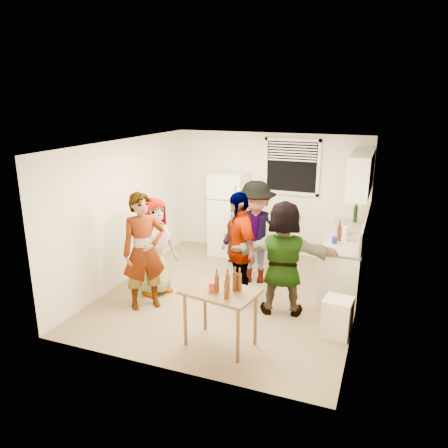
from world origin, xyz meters
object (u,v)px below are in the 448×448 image
at_px(blue_cup, 334,243).
at_px(guest_back_left, 239,268).
at_px(wine_bottle, 355,222).
at_px(guest_orange, 281,311).
at_px(guest_grey, 156,292).
at_px(refrigerator, 229,214).
at_px(serving_table, 220,344).
at_px(beer_bottle_table, 235,291).
at_px(guest_back_right, 254,281).
at_px(guest_black, 238,301).
at_px(beer_bottle_counter, 339,241).
at_px(kettle, 344,234).
at_px(trash_bin, 337,319).
at_px(guest_stripe, 147,306).
at_px(red_cup, 212,291).

bearing_deg(blue_cup, guest_back_left, 163.30).
bearing_deg(wine_bottle, guest_back_left, -156.72).
relative_size(blue_cup, guest_orange, 0.07).
relative_size(blue_cup, guest_grey, 0.07).
distance_m(refrigerator, guest_back_left, 1.23).
relative_size(refrigerator, blue_cup, 14.81).
bearing_deg(serving_table, refrigerator, 108.62).
distance_m(blue_cup, guest_back_left, 2.10).
distance_m(beer_bottle_table, guest_back_right, 2.28).
bearing_deg(guest_black, beer_bottle_counter, 82.82).
relative_size(blue_cup, beer_bottle_table, 0.54).
xyz_separation_m(kettle, wine_bottle, (0.10, 0.84, 0.00)).
distance_m(beer_bottle_counter, guest_orange, 1.55).
bearing_deg(guest_black, refrigerator, 162.56).
height_order(guest_back_right, guest_black, guest_back_right).
xyz_separation_m(wine_bottle, trash_bin, (0.06, -2.72, -0.65)).
height_order(kettle, guest_stripe, kettle).
bearing_deg(kettle, beer_bottle_table, -130.93).
distance_m(blue_cup, guest_stripe, 3.18).
bearing_deg(guest_stripe, guest_black, -16.24).
xyz_separation_m(beer_bottle_counter, trash_bin, (0.21, -1.47, -0.65)).
relative_size(wine_bottle, red_cup, 2.48).
height_order(blue_cup, guest_black, blue_cup).
bearing_deg(beer_bottle_counter, kettle, 82.92).
height_order(beer_bottle_counter, blue_cup, beer_bottle_counter).
xyz_separation_m(trash_bin, serving_table, (-1.41, -0.80, -0.25)).
bearing_deg(kettle, red_cup, -134.78).
xyz_separation_m(beer_bottle_counter, guest_black, (-1.41, -0.97, -0.90)).
bearing_deg(trash_bin, beer_bottle_table, -148.87).
relative_size(serving_table, guest_orange, 0.53).
distance_m(beer_bottle_counter, beer_bottle_table, 2.45).
xyz_separation_m(blue_cup, guest_stripe, (-2.66, -1.49, -0.90)).
bearing_deg(serving_table, guest_orange, 66.16).
height_order(beer_bottle_table, guest_orange, beer_bottle_table).
xyz_separation_m(red_cup, guest_black, (-0.12, 1.36, -0.79)).
xyz_separation_m(trash_bin, guest_back_left, (-2.07, 1.85, -0.25)).
height_order(trash_bin, guest_orange, trash_bin).
relative_size(beer_bottle_table, guest_back_left, 0.15).
relative_size(beer_bottle_counter, guest_grey, 0.16).
bearing_deg(wine_bottle, beer_bottle_counter, -96.87).
bearing_deg(beer_bottle_counter, guest_grey, -157.81).
relative_size(serving_table, guest_back_right, 0.51).
bearing_deg(refrigerator, guest_stripe, -97.36).
relative_size(kettle, trash_bin, 0.41).
distance_m(beer_bottle_table, red_cup, 0.29).
xyz_separation_m(beer_bottle_table, red_cup, (-0.27, -0.11, 0.00)).
bearing_deg(guest_black, red_cup, -36.70).
bearing_deg(kettle, guest_black, -155.37).
bearing_deg(guest_black, guest_orange, 40.58).
xyz_separation_m(kettle, guest_back_right, (-1.45, -0.52, -0.90)).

